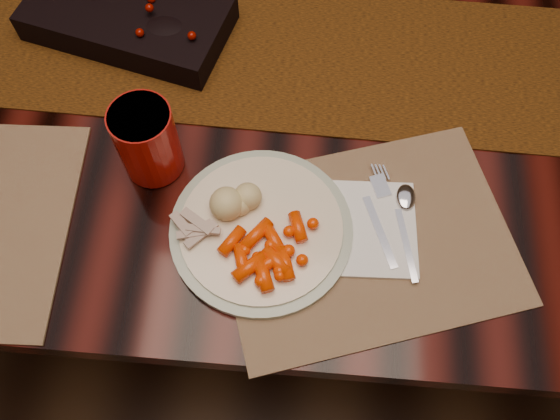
# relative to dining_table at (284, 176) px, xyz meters

# --- Properties ---
(floor) EXTENTS (5.00, 5.00, 0.00)m
(floor) POSITION_rel_dining_table_xyz_m (0.00, 0.00, -0.38)
(floor) COLOR black
(floor) RESTS_ON ground
(dining_table) EXTENTS (1.80, 1.00, 0.75)m
(dining_table) POSITION_rel_dining_table_xyz_m (0.00, 0.00, 0.00)
(dining_table) COLOR black
(dining_table) RESTS_ON floor
(table_runner) EXTENTS (1.50, 0.34, 0.00)m
(table_runner) POSITION_rel_dining_table_xyz_m (-0.01, 0.02, 0.38)
(table_runner) COLOR #3E280D
(table_runner) RESTS_ON dining_table
(centerpiece) EXTENTS (0.36, 0.25, 0.07)m
(centerpiece) POSITION_rel_dining_table_xyz_m (-0.27, 0.05, 0.41)
(centerpiece) COLOR black
(centerpiece) RESTS_ON table_runner
(placemat_main) EXTENTS (0.48, 0.41, 0.00)m
(placemat_main) POSITION_rel_dining_table_xyz_m (0.14, -0.31, 0.38)
(placemat_main) COLOR brown
(placemat_main) RESTS_ON dining_table
(dinner_plate) EXTENTS (0.27, 0.27, 0.01)m
(dinner_plate) POSITION_rel_dining_table_xyz_m (-0.01, -0.31, 0.39)
(dinner_plate) COLOR beige
(dinner_plate) RESTS_ON placemat_main
(baby_carrots) EXTENTS (0.15, 0.13, 0.02)m
(baby_carrots) POSITION_rel_dining_table_xyz_m (0.00, -0.34, 0.40)
(baby_carrots) COLOR #F13700
(baby_carrots) RESTS_ON dinner_plate
(mashed_potatoes) EXTENTS (0.09, 0.09, 0.05)m
(mashed_potatoes) POSITION_rel_dining_table_xyz_m (-0.05, -0.27, 0.42)
(mashed_potatoes) COLOR beige
(mashed_potatoes) RESTS_ON dinner_plate
(turkey_shreds) EXTENTS (0.08, 0.07, 0.02)m
(turkey_shreds) POSITION_rel_dining_table_xyz_m (-0.10, -0.33, 0.40)
(turkey_shreds) COLOR tan
(turkey_shreds) RESTS_ON dinner_plate
(napkin) EXTENTS (0.14, 0.16, 0.01)m
(napkin) POSITION_rel_dining_table_xyz_m (0.15, -0.29, 0.38)
(napkin) COLOR white
(napkin) RESTS_ON placemat_main
(fork) EXTENTS (0.07, 0.15, 0.00)m
(fork) POSITION_rel_dining_table_xyz_m (0.16, -0.28, 0.39)
(fork) COLOR #BABABC
(fork) RESTS_ON napkin
(spoon) EXTENTS (0.06, 0.14, 0.00)m
(spoon) POSITION_rel_dining_table_xyz_m (0.20, -0.29, 0.39)
(spoon) COLOR silver
(spoon) RESTS_ON napkin
(red_cup) EXTENTS (0.09, 0.09, 0.12)m
(red_cup) POSITION_rel_dining_table_xyz_m (-0.18, -0.21, 0.44)
(red_cup) COLOR #9A0F08
(red_cup) RESTS_ON placemat_main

